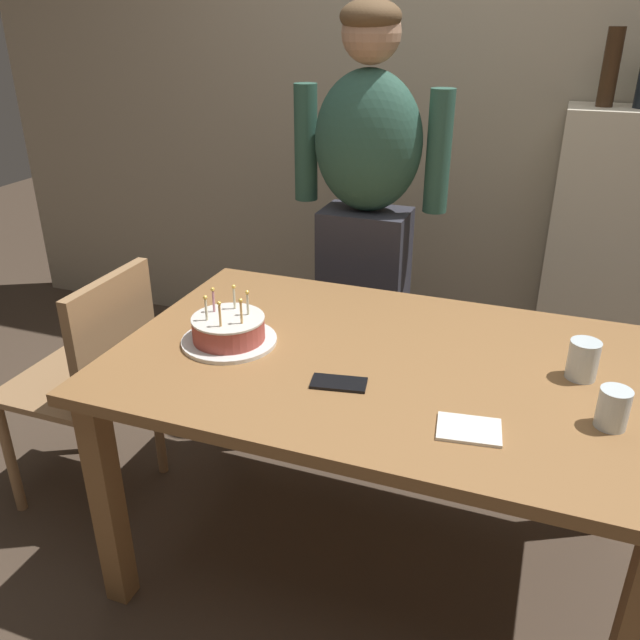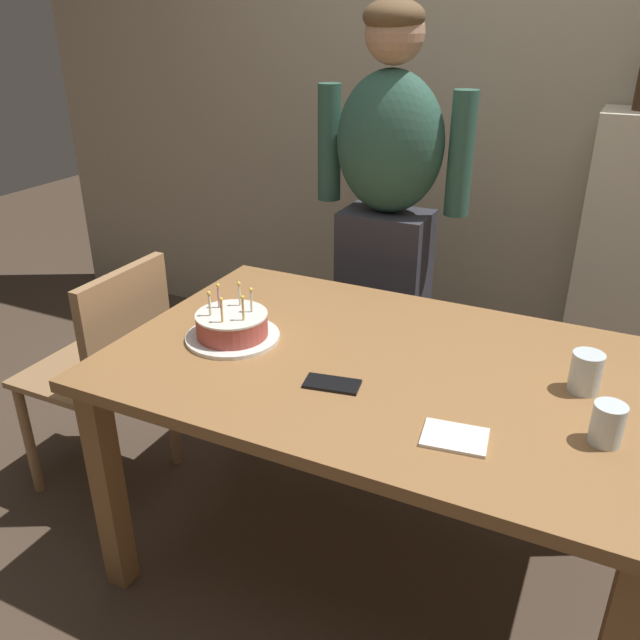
# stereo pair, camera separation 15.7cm
# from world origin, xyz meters

# --- Properties ---
(ground_plane) EXTENTS (10.00, 10.00, 0.00)m
(ground_plane) POSITION_xyz_m (0.00, 0.00, 0.00)
(ground_plane) COLOR #47382B
(back_wall) EXTENTS (5.20, 0.10, 2.60)m
(back_wall) POSITION_xyz_m (0.00, 1.55, 1.30)
(back_wall) COLOR tan
(back_wall) RESTS_ON ground_plane
(dining_table) EXTENTS (1.50, 0.96, 0.74)m
(dining_table) POSITION_xyz_m (0.00, 0.00, 0.64)
(dining_table) COLOR olive
(dining_table) RESTS_ON ground_plane
(birthday_cake) EXTENTS (0.28, 0.28, 0.16)m
(birthday_cake) POSITION_xyz_m (-0.45, -0.06, 0.78)
(birthday_cake) COLOR white
(birthday_cake) RESTS_ON dining_table
(water_glass_near) EXTENTS (0.08, 0.08, 0.11)m
(water_glass_near) POSITION_xyz_m (0.51, 0.08, 0.79)
(water_glass_near) COLOR silver
(water_glass_near) RESTS_ON dining_table
(water_glass_far) EXTENTS (0.07, 0.07, 0.10)m
(water_glass_far) POSITION_xyz_m (0.58, -0.13, 0.79)
(water_glass_far) COLOR silver
(water_glass_far) RESTS_ON dining_table
(cell_phone) EXTENTS (0.15, 0.10, 0.01)m
(cell_phone) POSITION_xyz_m (-0.07, -0.18, 0.74)
(cell_phone) COLOR black
(cell_phone) RESTS_ON dining_table
(napkin_stack) EXTENTS (0.16, 0.13, 0.01)m
(napkin_stack) POSITION_xyz_m (0.28, -0.27, 0.74)
(napkin_stack) COLOR white
(napkin_stack) RESTS_ON dining_table
(person_man_bearded) EXTENTS (0.61, 0.27, 1.66)m
(person_man_bearded) POSITION_xyz_m (-0.30, 0.81, 0.87)
(person_man_bearded) COLOR #33333D
(person_man_bearded) RESTS_ON ground_plane
(dining_chair) EXTENTS (0.42, 0.42, 0.87)m
(dining_chair) POSITION_xyz_m (-0.98, -0.04, 0.52)
(dining_chair) COLOR #A37A51
(dining_chair) RESTS_ON ground_plane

